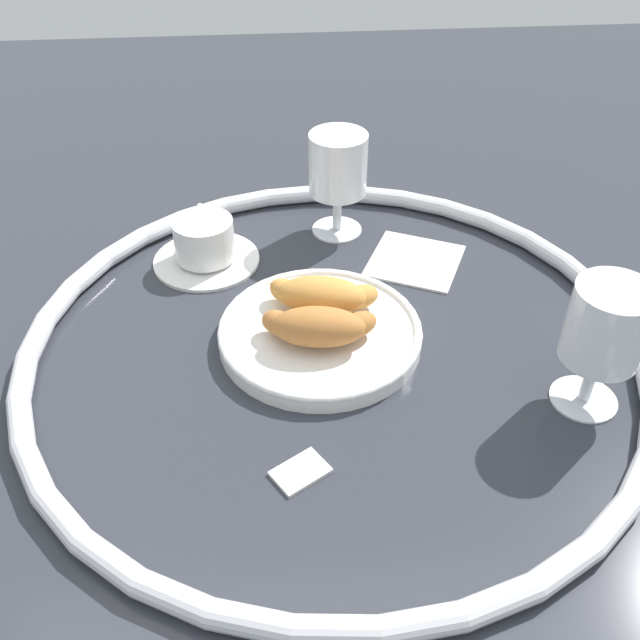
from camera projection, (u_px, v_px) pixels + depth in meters
ground_plane at (335, 350)px, 0.80m from camera, size 2.20×2.20×0.00m
table_chrome_rim at (335, 342)px, 0.79m from camera, size 0.68×0.68×0.02m
pastry_plate at (320, 333)px, 0.80m from camera, size 0.23×0.23×0.02m
croissant_large at (319, 326)px, 0.76m from camera, size 0.14×0.07×0.04m
croissant_small at (322, 295)px, 0.81m from camera, size 0.13×0.08×0.04m
coffee_cup_near at (205, 244)px, 0.91m from camera, size 0.14×0.14×0.06m
juice_glass_left at (338, 168)px, 0.93m from camera, size 0.08×0.08×0.14m
juice_glass_right at (606, 328)px, 0.68m from camera, size 0.08×0.08×0.14m
sugar_packet at (300, 470)px, 0.66m from camera, size 0.06×0.06×0.01m
folded_napkin at (415, 260)px, 0.93m from camera, size 0.15×0.15×0.01m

